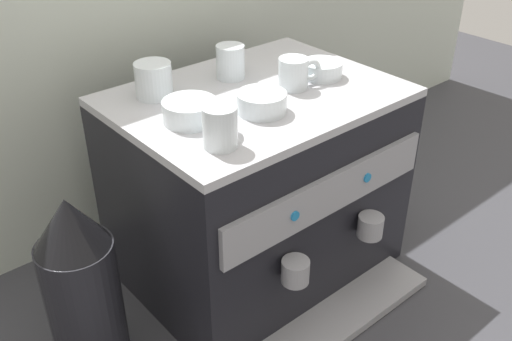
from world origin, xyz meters
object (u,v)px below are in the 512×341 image
object	(u,v)px
espresso_machine	(257,186)
ceramic_cup_2	(154,79)
ceramic_cup_1	(295,73)
coffee_grinder	(82,289)
ceramic_cup_0	(221,126)
ceramic_cup_3	(231,61)
ceramic_bowl_2	(190,112)
ceramic_bowl_1	(262,103)
milk_pitcher	(374,188)
ceramic_bowl_0	(322,70)

from	to	relation	value
espresso_machine	ceramic_cup_2	size ratio (longest dim) A/B	5.68
ceramic_cup_1	coffee_grinder	size ratio (longest dim) A/B	0.24
ceramic_cup_0	coffee_grinder	size ratio (longest dim) A/B	0.23
ceramic_cup_3	ceramic_bowl_2	size ratio (longest dim) A/B	0.91
ceramic_cup_3	coffee_grinder	world-z (taller)	ceramic_cup_3
ceramic_cup_1	coffee_grinder	distance (m)	0.61
ceramic_bowl_1	ceramic_cup_1	bearing A→B (deg)	18.92
espresso_machine	coffee_grinder	bearing A→B (deg)	-177.45
ceramic_cup_2	milk_pitcher	size ratio (longest dim) A/B	0.83
ceramic_cup_1	milk_pitcher	size ratio (longest dim) A/B	0.78
ceramic_cup_2	ceramic_cup_3	world-z (taller)	ceramic_cup_3
espresso_machine	ceramic_bowl_0	size ratio (longest dim) A/B	6.52
ceramic_cup_1	ceramic_bowl_2	size ratio (longest dim) A/B	0.94
ceramic_bowl_0	ceramic_bowl_2	xyz separation A→B (m)	(-0.35, 0.01, 0.00)
ceramic_cup_3	ceramic_bowl_0	bearing A→B (deg)	-40.13
ceramic_cup_0	ceramic_bowl_1	distance (m)	0.15
ceramic_bowl_2	ceramic_cup_1	bearing A→B (deg)	-2.77
ceramic_cup_3	ceramic_bowl_2	distance (m)	0.23
ceramic_cup_0	ceramic_cup_3	distance (m)	0.32
coffee_grinder	ceramic_cup_0	bearing A→B (deg)	-23.04
ceramic_bowl_2	coffee_grinder	distance (m)	0.39
ceramic_bowl_1	milk_pitcher	bearing A→B (deg)	5.54
ceramic_cup_0	ceramic_cup_2	distance (m)	0.26
ceramic_cup_0	milk_pitcher	xyz separation A→B (m)	(0.61, 0.10, -0.44)
ceramic_bowl_1	ceramic_bowl_2	world-z (taller)	ceramic_bowl_2
ceramic_bowl_0	ceramic_cup_3	bearing A→B (deg)	139.87
espresso_machine	ceramic_cup_1	bearing A→B (deg)	-19.38
ceramic_cup_0	ceramic_bowl_2	size ratio (longest dim) A/B	0.87
ceramic_cup_2	ceramic_bowl_2	size ratio (longest dim) A/B	1.00
coffee_grinder	ceramic_cup_3	bearing A→B (deg)	15.10
ceramic_cup_0	ceramic_cup_2	xyz separation A→B (m)	(0.03, 0.26, -0.00)
coffee_grinder	ceramic_bowl_1	bearing A→B (deg)	-7.59
ceramic_bowl_0	coffee_grinder	distance (m)	0.68
ceramic_bowl_2	coffee_grinder	xyz separation A→B (m)	(-0.27, -0.00, -0.28)
ceramic_cup_2	ceramic_bowl_1	bearing A→B (deg)	-59.98
ceramic_cup_0	ceramic_cup_2	bearing A→B (deg)	84.35
ceramic_cup_2	ceramic_cup_3	bearing A→B (deg)	-7.42
ceramic_bowl_2	milk_pitcher	bearing A→B (deg)	-1.25
coffee_grinder	milk_pitcher	bearing A→B (deg)	-0.56
ceramic_cup_0	milk_pitcher	bearing A→B (deg)	9.46
ceramic_cup_1	coffee_grinder	world-z (taller)	ceramic_cup_1
espresso_machine	ceramic_bowl_1	size ratio (longest dim) A/B	6.01
ceramic_bowl_1	coffee_grinder	size ratio (longest dim) A/B	0.25
coffee_grinder	espresso_machine	bearing A→B (deg)	2.55
milk_pitcher	ceramic_cup_2	bearing A→B (deg)	164.74
ceramic_cup_3	ceramic_cup_1	bearing A→B (deg)	-64.00
ceramic_cup_1	ceramic_bowl_1	world-z (taller)	ceramic_cup_1
ceramic_bowl_0	espresso_machine	bearing A→B (deg)	172.00
ceramic_cup_1	ceramic_bowl_0	world-z (taller)	ceramic_cup_1
ceramic_bowl_2	coffee_grinder	bearing A→B (deg)	-179.03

